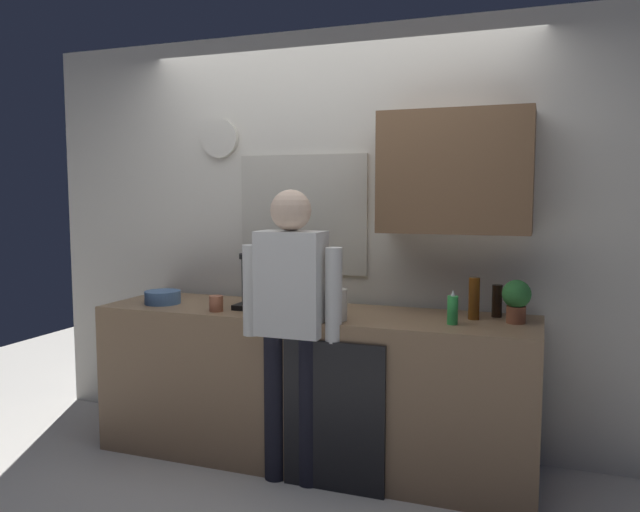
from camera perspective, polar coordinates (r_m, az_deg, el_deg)
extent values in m
plane|color=silver|center=(3.62, -2.60, -20.05)|extent=(8.00, 8.00, 0.00)
cube|color=#937251|center=(3.71, -0.81, -11.92)|extent=(2.56, 0.64, 0.90)
cube|color=black|center=(3.35, 1.25, -14.70)|extent=(0.56, 0.02, 0.81)
cube|color=silver|center=(3.96, 1.38, 1.74)|extent=(4.16, 0.10, 2.60)
cube|color=beige|center=(3.96, -1.61, 3.87)|extent=(0.86, 0.02, 0.76)
cube|color=#8CA5C6|center=(3.96, -1.58, 3.87)|extent=(0.80, 0.02, 0.70)
cube|color=brown|center=(3.56, 12.39, 7.56)|extent=(0.84, 0.32, 0.68)
cylinder|color=silver|center=(4.22, -9.26, 10.70)|extent=(0.26, 0.03, 0.26)
cube|color=black|center=(3.70, -6.13, -4.63)|extent=(0.20, 0.20, 0.03)
cube|color=black|center=(3.73, -5.75, -2.13)|extent=(0.18, 0.08, 0.28)
cylinder|color=black|center=(3.66, -6.35, -3.63)|extent=(0.11, 0.11, 0.11)
cylinder|color=black|center=(3.66, -6.18, 0.00)|extent=(0.17, 0.17, 0.03)
cylinder|color=brown|center=(3.45, 14.07, -3.83)|extent=(0.06, 0.06, 0.23)
cylinder|color=black|center=(3.55, 16.06, -4.02)|extent=(0.06, 0.06, 0.18)
cylinder|color=#2D8C33|center=(3.46, -1.41, -3.22)|extent=(0.09, 0.09, 0.28)
cylinder|color=olive|center=(3.50, -3.11, -3.36)|extent=(0.06, 0.06, 0.25)
cylinder|color=#B26647|center=(3.64, -9.59, -4.36)|extent=(0.08, 0.08, 0.09)
cylinder|color=white|center=(3.88, -3.88, -3.65)|extent=(0.08, 0.08, 0.09)
cylinder|color=#4C72A5|center=(3.96, -14.36, -3.72)|extent=(0.22, 0.22, 0.08)
cylinder|color=#9E5638|center=(3.42, 17.68, -5.19)|extent=(0.10, 0.10, 0.09)
sphere|color=#2D7233|center=(3.40, 17.74, -3.37)|extent=(0.15, 0.15, 0.15)
cylinder|color=green|center=(3.30, 12.17, -4.92)|extent=(0.06, 0.06, 0.15)
cone|color=white|center=(3.28, 12.21, -3.38)|extent=(0.02, 0.02, 0.03)
cylinder|color=silver|center=(3.33, 1.34, -4.51)|extent=(0.14, 0.14, 0.17)
cylinder|color=black|center=(3.50, -4.19, -13.72)|extent=(0.12, 0.12, 0.82)
cylinder|color=black|center=(3.43, -1.04, -14.13)|extent=(0.12, 0.12, 0.82)
cube|color=white|center=(3.30, -2.68, -2.55)|extent=(0.36, 0.20, 0.56)
sphere|color=beige|center=(3.26, -2.72, 4.25)|extent=(0.22, 0.22, 0.22)
cylinder|color=white|center=(3.40, -6.42, -3.17)|extent=(0.09, 0.09, 0.50)
cylinder|color=white|center=(3.22, 1.27, -3.64)|extent=(0.09, 0.09, 0.50)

